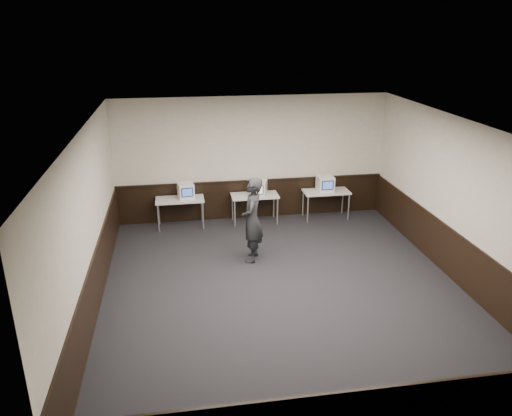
{
  "coord_description": "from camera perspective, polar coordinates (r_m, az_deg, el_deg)",
  "views": [
    {
      "loc": [
        -1.9,
        -8.3,
        4.93
      ],
      "look_at": [
        -0.29,
        1.6,
        1.15
      ],
      "focal_mm": 35.0,
      "sensor_mm": 36.0,
      "label": 1
    }
  ],
  "objects": [
    {
      "name": "emac_right",
      "position": [
        13.1,
        7.92,
        2.78
      ],
      "size": [
        0.41,
        0.44,
        0.41
      ],
      "rotation": [
        0.0,
        0.0,
        0.0
      ],
      "color": "white",
      "rests_on": "desk_right"
    },
    {
      "name": "emac_left",
      "position": [
        12.59,
        -8.02,
        1.97
      ],
      "size": [
        0.44,
        0.46,
        0.39
      ],
      "rotation": [
        0.0,
        0.0,
        0.14
      ],
      "color": "white",
      "rests_on": "desk_left"
    },
    {
      "name": "front_wall",
      "position": [
        5.76,
        12.34,
        -15.2
      ],
      "size": [
        7.0,
        0.0,
        7.0
      ],
      "primitive_type": "plane",
      "rotation": [
        -1.57,
        0.0,
        0.0
      ],
      "color": "beige",
      "rests_on": "ground"
    },
    {
      "name": "desk_center",
      "position": [
        12.78,
        -0.15,
        1.22
      ],
      "size": [
        1.2,
        0.6,
        0.75
      ],
      "color": "silver",
      "rests_on": "ground"
    },
    {
      "name": "back_wall",
      "position": [
        12.89,
        -0.44,
        5.67
      ],
      "size": [
        7.0,
        0.0,
        7.0
      ],
      "primitive_type": "plane",
      "rotation": [
        1.57,
        0.0,
        0.0
      ],
      "color": "beige",
      "rests_on": "ground"
    },
    {
      "name": "wainscot_back",
      "position": [
        13.19,
        -0.41,
        1.03
      ],
      "size": [
        6.98,
        0.04,
        1.0
      ],
      "primitive_type": "cube",
      "color": "black",
      "rests_on": "back_wall"
    },
    {
      "name": "ceiling",
      "position": [
        8.69,
        3.64,
        9.12
      ],
      "size": [
        8.0,
        8.0,
        0.0
      ],
      "primitive_type": "plane",
      "rotation": [
        3.14,
        0.0,
        0.0
      ],
      "color": "white",
      "rests_on": "back_wall"
    },
    {
      "name": "emac_center",
      "position": [
        12.68,
        0.33,
        2.31
      ],
      "size": [
        0.49,
        0.5,
        0.38
      ],
      "rotation": [
        0.0,
        0.0,
        -0.32
      ],
      "color": "white",
      "rests_on": "desk_center"
    },
    {
      "name": "wainscot_rail",
      "position": [
        13.01,
        -0.4,
        3.16
      ],
      "size": [
        6.98,
        0.06,
        0.04
      ],
      "primitive_type": "cube",
      "color": "black",
      "rests_on": "wainscot_back"
    },
    {
      "name": "person",
      "position": [
        10.65,
        -0.44,
        -1.36
      ],
      "size": [
        0.62,
        0.78,
        1.88
      ],
      "primitive_type": "imported",
      "rotation": [
        0.0,
        0.0,
        -1.85
      ],
      "color": "black",
      "rests_on": "ground"
    },
    {
      "name": "desk_right",
      "position": [
        13.2,
        8.02,
        1.65
      ],
      "size": [
        1.2,
        0.6,
        0.75
      ],
      "color": "silver",
      "rests_on": "ground"
    },
    {
      "name": "left_wall",
      "position": [
        9.09,
        -18.69,
        -2.0
      ],
      "size": [
        0.0,
        8.0,
        8.0
      ],
      "primitive_type": "plane",
      "rotation": [
        1.57,
        0.0,
        1.57
      ],
      "color": "beige",
      "rests_on": "ground"
    },
    {
      "name": "wainscot_right",
      "position": [
        10.84,
        21.62,
        -5.03
      ],
      "size": [
        0.04,
        7.98,
        1.0
      ],
      "primitive_type": "cube",
      "color": "black",
      "rests_on": "right_wall"
    },
    {
      "name": "floor",
      "position": [
        9.84,
        3.22,
        -9.45
      ],
      "size": [
        8.0,
        8.0,
        0.0
      ],
      "primitive_type": "plane",
      "color": "black",
      "rests_on": "ground"
    },
    {
      "name": "right_wall",
      "position": [
        10.45,
        22.5,
        0.43
      ],
      "size": [
        0.0,
        8.0,
        8.0
      ],
      "primitive_type": "plane",
      "rotation": [
        1.57,
        0.0,
        -1.57
      ],
      "color": "beige",
      "rests_on": "ground"
    },
    {
      "name": "wainscot_left",
      "position": [
        9.54,
        -17.81,
        -8.11
      ],
      "size": [
        0.04,
        7.98,
        1.0
      ],
      "primitive_type": "cube",
      "color": "black",
      "rests_on": "left_wall"
    },
    {
      "name": "desk_left",
      "position": [
        12.64,
        -8.69,
        0.74
      ],
      "size": [
        1.2,
        0.6,
        0.75
      ],
      "color": "silver",
      "rests_on": "ground"
    }
  ]
}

